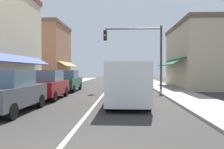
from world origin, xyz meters
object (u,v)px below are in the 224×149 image
object	(u,v)px
parked_car_second_left	(48,85)
parked_car_third_left	(68,81)
van_in_lane	(128,82)
traffic_signal_mast_arm	(141,46)
parked_car_nearest_left	(9,92)

from	to	relation	value
parked_car_second_left	parked_car_third_left	bearing A→B (deg)	89.54
van_in_lane	traffic_signal_mast_arm	distance (m)	9.21
parked_car_second_left	van_in_lane	world-z (taller)	van_in_lane
parked_car_third_left	parked_car_nearest_left	bearing A→B (deg)	-90.34
van_in_lane	parked_car_second_left	bearing A→B (deg)	156.40
parked_car_nearest_left	traffic_signal_mast_arm	size ratio (longest dim) A/B	0.72
parked_car_nearest_left	traffic_signal_mast_arm	bearing A→B (deg)	60.94
van_in_lane	traffic_signal_mast_arm	size ratio (longest dim) A/B	0.91
parked_car_second_left	parked_car_third_left	distance (m)	5.17
parked_car_third_left	van_in_lane	xyz separation A→B (m)	(4.89, -7.33, 0.27)
parked_car_third_left	van_in_lane	world-z (taller)	van_in_lane
van_in_lane	traffic_signal_mast_arm	world-z (taller)	traffic_signal_mast_arm
parked_car_second_left	traffic_signal_mast_arm	xyz separation A→B (m)	(6.20, 6.52, 3.02)
parked_car_nearest_left	parked_car_third_left	world-z (taller)	same
parked_car_second_left	van_in_lane	distance (m)	5.31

